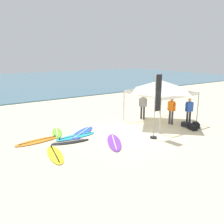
{
  "coord_description": "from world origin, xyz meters",
  "views": [
    {
      "loc": [
        -8.51,
        -9.69,
        4.35
      ],
      "look_at": [
        -0.67,
        1.7,
        1.0
      ],
      "focal_mm": 38.5,
      "sensor_mm": 36.0,
      "label": 1
    }
  ],
  "objects_px": {
    "surfboard_purple": "(114,142)",
    "person_orange": "(171,109)",
    "surfboard_black": "(70,142)",
    "canopy_tent": "(161,86)",
    "surfboard_blue": "(82,133)",
    "surfboard_orange": "(38,141)",
    "surfboard_lime": "(57,133)",
    "banner_flag": "(156,109)",
    "gear_bag_near_tent": "(192,127)",
    "surfboard_cyan": "(76,136)",
    "person_grey": "(143,105)",
    "gear_bag_on_sand": "(187,125)",
    "person_blue": "(189,110)",
    "gear_bag_by_pole": "(196,125)",
    "surfboard_yellow": "(55,154)"
  },
  "relations": [
    {
      "from": "person_blue",
      "to": "gear_bag_near_tent",
      "type": "height_order",
      "value": "person_blue"
    },
    {
      "from": "surfboard_purple",
      "to": "surfboard_lime",
      "type": "bearing_deg",
      "value": 121.27
    },
    {
      "from": "canopy_tent",
      "to": "surfboard_black",
      "type": "relative_size",
      "value": 1.72
    },
    {
      "from": "surfboard_cyan",
      "to": "gear_bag_on_sand",
      "type": "relative_size",
      "value": 3.87
    },
    {
      "from": "surfboard_cyan",
      "to": "gear_bag_on_sand",
      "type": "xyz_separation_m",
      "value": [
        6.4,
        -2.2,
        0.1
      ]
    },
    {
      "from": "surfboard_yellow",
      "to": "surfboard_black",
      "type": "height_order",
      "value": "same"
    },
    {
      "from": "canopy_tent",
      "to": "surfboard_blue",
      "type": "height_order",
      "value": "canopy_tent"
    },
    {
      "from": "surfboard_blue",
      "to": "surfboard_orange",
      "type": "height_order",
      "value": "same"
    },
    {
      "from": "surfboard_black",
      "to": "surfboard_orange",
      "type": "height_order",
      "value": "same"
    },
    {
      "from": "surfboard_blue",
      "to": "surfboard_yellow",
      "type": "height_order",
      "value": "same"
    },
    {
      "from": "surfboard_black",
      "to": "surfboard_lime",
      "type": "xyz_separation_m",
      "value": [
        -0.02,
        1.7,
        -0.0
      ]
    },
    {
      "from": "surfboard_purple",
      "to": "surfboard_black",
      "type": "relative_size",
      "value": 1.24
    },
    {
      "from": "surfboard_purple",
      "to": "gear_bag_by_pole",
      "type": "xyz_separation_m",
      "value": [
        5.63,
        -0.68,
        0.1
      ]
    },
    {
      "from": "canopy_tent",
      "to": "surfboard_orange",
      "type": "xyz_separation_m",
      "value": [
        -7.71,
        0.93,
        -2.35
      ]
    },
    {
      "from": "surfboard_blue",
      "to": "surfboard_black",
      "type": "height_order",
      "value": "same"
    },
    {
      "from": "surfboard_purple",
      "to": "gear_bag_on_sand",
      "type": "xyz_separation_m",
      "value": [
        5.19,
        -0.32,
        0.1
      ]
    },
    {
      "from": "gear_bag_by_pole",
      "to": "person_grey",
      "type": "bearing_deg",
      "value": 113.7
    },
    {
      "from": "surfboard_blue",
      "to": "gear_bag_near_tent",
      "type": "xyz_separation_m",
      "value": [
        5.72,
        -3.07,
        0.1
      ]
    },
    {
      "from": "surfboard_lime",
      "to": "surfboard_cyan",
      "type": "xyz_separation_m",
      "value": [
        0.62,
        -1.12,
        -0.0
      ]
    },
    {
      "from": "surfboard_cyan",
      "to": "person_grey",
      "type": "xyz_separation_m",
      "value": [
        5.4,
        0.71,
        0.95
      ]
    },
    {
      "from": "banner_flag",
      "to": "gear_bag_near_tent",
      "type": "bearing_deg",
      "value": -4.59
    },
    {
      "from": "banner_flag",
      "to": "canopy_tent",
      "type": "bearing_deg",
      "value": 40.61
    },
    {
      "from": "surfboard_lime",
      "to": "person_grey",
      "type": "relative_size",
      "value": 1.18
    },
    {
      "from": "surfboard_yellow",
      "to": "gear_bag_near_tent",
      "type": "height_order",
      "value": "gear_bag_near_tent"
    },
    {
      "from": "gear_bag_by_pole",
      "to": "surfboard_cyan",
      "type": "bearing_deg",
      "value": 159.46
    },
    {
      "from": "person_blue",
      "to": "surfboard_blue",
      "type": "bearing_deg",
      "value": 159.92
    },
    {
      "from": "surfboard_black",
      "to": "canopy_tent",
      "type": "bearing_deg",
      "value": 0.9
    },
    {
      "from": "surfboard_black",
      "to": "surfboard_lime",
      "type": "bearing_deg",
      "value": 90.58
    },
    {
      "from": "person_grey",
      "to": "surfboard_blue",
      "type": "bearing_deg",
      "value": -175.5
    },
    {
      "from": "gear_bag_by_pole",
      "to": "gear_bag_near_tent",
      "type": "bearing_deg",
      "value": -163.25
    },
    {
      "from": "surfboard_yellow",
      "to": "person_grey",
      "type": "distance_m",
      "value": 7.66
    },
    {
      "from": "surfboard_blue",
      "to": "surfboard_yellow",
      "type": "xyz_separation_m",
      "value": [
        -2.35,
        -1.98,
        0.0
      ]
    },
    {
      "from": "canopy_tent",
      "to": "person_grey",
      "type": "height_order",
      "value": "canopy_tent"
    },
    {
      "from": "person_orange",
      "to": "banner_flag",
      "type": "height_order",
      "value": "banner_flag"
    },
    {
      "from": "gear_bag_near_tent",
      "to": "surfboard_black",
      "type": "bearing_deg",
      "value": 162.51
    },
    {
      "from": "surfboard_orange",
      "to": "gear_bag_on_sand",
      "type": "relative_size",
      "value": 3.98
    },
    {
      "from": "person_orange",
      "to": "surfboard_lime",
      "type": "bearing_deg",
      "value": 160.67
    },
    {
      "from": "person_grey",
      "to": "person_orange",
      "type": "height_order",
      "value": "same"
    },
    {
      "from": "gear_bag_near_tent",
      "to": "canopy_tent",
      "type": "bearing_deg",
      "value": 101.32
    },
    {
      "from": "canopy_tent",
      "to": "surfboard_purple",
      "type": "relative_size",
      "value": 1.38
    },
    {
      "from": "surfboard_purple",
      "to": "gear_bag_near_tent",
      "type": "relative_size",
      "value": 4.13
    },
    {
      "from": "canopy_tent",
      "to": "surfboard_blue",
      "type": "relative_size",
      "value": 1.39
    },
    {
      "from": "surfboard_purple",
      "to": "person_orange",
      "type": "distance_m",
      "value": 4.99
    },
    {
      "from": "banner_flag",
      "to": "gear_bag_near_tent",
      "type": "xyz_separation_m",
      "value": [
        2.82,
        -0.23,
        -1.43
      ]
    },
    {
      "from": "surfboard_blue",
      "to": "gear_bag_near_tent",
      "type": "relative_size",
      "value": 4.1
    },
    {
      "from": "surfboard_purple",
      "to": "surfboard_black",
      "type": "bearing_deg",
      "value": 144.26
    },
    {
      "from": "surfboard_yellow",
      "to": "surfboard_cyan",
      "type": "relative_size",
      "value": 0.98
    },
    {
      "from": "person_orange",
      "to": "gear_bag_near_tent",
      "type": "distance_m",
      "value": 1.75
    },
    {
      "from": "surfboard_lime",
      "to": "gear_bag_near_tent",
      "type": "bearing_deg",
      "value": -29.35
    },
    {
      "from": "gear_bag_on_sand",
      "to": "canopy_tent",
      "type": "bearing_deg",
      "value": 109.34
    }
  ]
}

